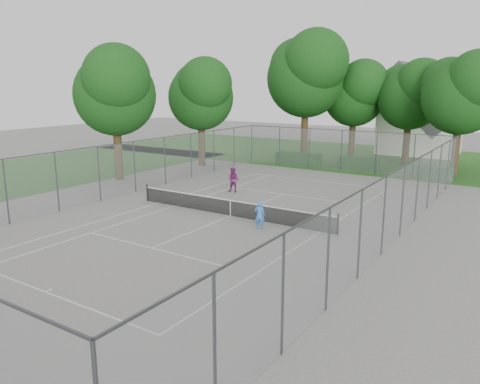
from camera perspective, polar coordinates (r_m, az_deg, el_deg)
The scene contains 18 objects.
ground at distance 26.51m, azimuth -1.18°, elevation -2.93°, with size 120.00×120.00×0.00m, color slate.
grass_far at distance 49.77m, azimuth 15.87°, elevation 4.05°, with size 60.00×20.00×0.00m, color #1E4D16.
grass_left at distance 42.62m, azimuth -26.51°, elevation 1.76°, with size 16.00×40.00×0.00m, color #1E4D16.
court_markings at distance 26.51m, azimuth -1.18°, elevation -2.92°, with size 11.03×23.83×0.01m.
tennis_net at distance 26.38m, azimuth -1.18°, elevation -1.87°, with size 12.87×0.10×1.10m.
perimeter_fence at distance 26.08m, azimuth -1.19°, elevation 0.89°, with size 18.08×34.08×3.52m.
tree_far_left at distance 46.34m, azimuth 8.15°, elevation 14.33°, with size 8.59×7.84×12.35m.
tree_far_midleft at distance 47.72m, azimuth 13.85°, elevation 11.83°, with size 6.73×6.15×9.68m.
tree_far_midright at distance 45.93m, azimuth 20.13°, elevation 11.32°, with size 6.66×6.09×9.58m.
tree_far_right at distance 41.56m, azimuth 25.53°, elevation 11.11°, with size 6.91×6.31×9.94m.
tree_side_back at distance 42.71m, azimuth -4.77°, elevation 12.05°, with size 6.71×6.13×9.65m.
tree_side_front at distance 37.27m, azimuth -15.04°, elevation 12.15°, with size 7.11×6.49×10.22m.
hedge_left at distance 44.29m, azimuth 7.15°, elevation 4.09°, with size 4.24×1.27×1.06m, color #144014.
hedge_mid at distance 42.23m, azimuth 14.32°, elevation 3.38°, with size 3.45×0.99×1.08m, color #144014.
hedge_right at distance 40.56m, azimuth 22.67°, elevation 2.22°, with size 2.75×1.01×0.83m, color #144014.
house at distance 53.72m, azimuth 21.14°, elevation 8.47°, with size 7.75×6.01×9.65m.
girl_player at distance 23.99m, azimuth 2.41°, elevation -2.82°, with size 0.54×0.35×1.48m, color #397AD8.
woman_player at distance 32.17m, azimuth -0.80°, elevation 1.48°, with size 0.84×0.65×1.73m, color #6C245C.
Camera 1 is at (14.31, -21.12, 7.23)m, focal length 35.00 mm.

